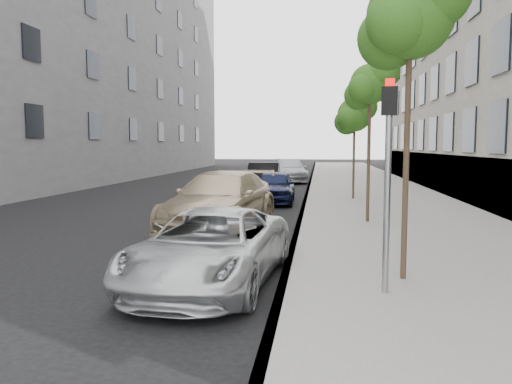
% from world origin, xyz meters
% --- Properties ---
extents(ground, '(160.00, 160.00, 0.00)m').
position_xyz_m(ground, '(0.00, 0.00, 0.00)').
color(ground, black).
rests_on(ground, ground).
extents(sidewalk, '(6.40, 72.00, 0.14)m').
position_xyz_m(sidewalk, '(4.30, 24.00, 0.07)').
color(sidewalk, gray).
rests_on(sidewalk, ground).
extents(curb, '(0.15, 72.00, 0.14)m').
position_xyz_m(curb, '(1.18, 24.00, 0.07)').
color(curb, '#9E9B93').
rests_on(curb, ground).
extents(tree_near, '(1.75, 1.55, 5.25)m').
position_xyz_m(tree_near, '(3.23, 1.50, 4.52)').
color(tree_near, '#38281C').
rests_on(tree_near, sidewalk).
extents(tree_mid, '(1.57, 1.37, 4.84)m').
position_xyz_m(tree_mid, '(3.23, 8.00, 4.19)').
color(tree_mid, '#38281C').
rests_on(tree_mid, sidewalk).
extents(tree_far, '(1.77, 1.57, 4.45)m').
position_xyz_m(tree_far, '(3.23, 14.50, 3.71)').
color(tree_far, '#38281C').
rests_on(tree_far, sidewalk).
extents(signal_pole, '(0.26, 0.21, 3.26)m').
position_xyz_m(signal_pole, '(2.78, 0.61, 2.17)').
color(signal_pole, '#939699').
rests_on(signal_pole, sidewalk).
extents(minivan, '(2.56, 4.83, 1.29)m').
position_xyz_m(minivan, '(-0.10, 1.23, 0.65)').
color(minivan, silver).
rests_on(minivan, ground).
extents(suv, '(3.02, 5.91, 1.64)m').
position_xyz_m(suv, '(-1.09, 6.98, 0.82)').
color(suv, '#C1AC89').
rests_on(suv, ground).
extents(sedan_blue, '(1.71, 4.06, 1.37)m').
position_xyz_m(sedan_blue, '(-0.10, 13.56, 0.69)').
color(sedan_blue, black).
rests_on(sedan_blue, ground).
extents(sedan_black, '(1.78, 4.62, 1.50)m').
position_xyz_m(sedan_black, '(-1.16, 18.92, 0.75)').
color(sedan_black, black).
rests_on(sedan_black, ground).
extents(sedan_rear, '(2.78, 5.45, 1.51)m').
position_xyz_m(sedan_rear, '(-0.20, 25.75, 0.76)').
color(sedan_rear, '#ABAEB3').
rests_on(sedan_rear, ground).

